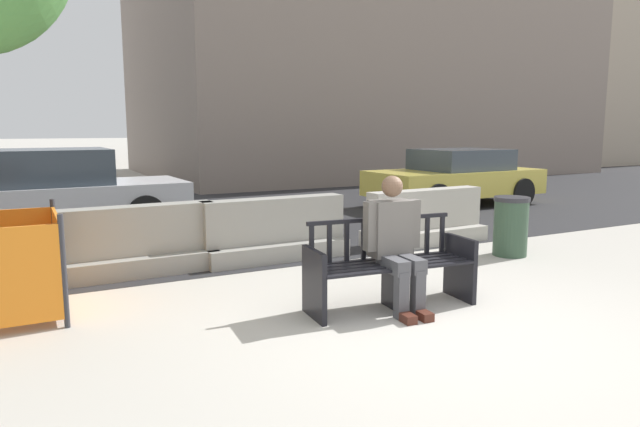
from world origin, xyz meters
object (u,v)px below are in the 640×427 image
Objects in this scene: seated_person at (395,240)px; car_sedan_mid at (48,191)px; car_taxi_near at (456,177)px; jersey_barrier_left at (133,247)px; jersey_barrier_right at (425,222)px; street_bench at (390,268)px; trash_bin at (511,226)px; jersey_barrier_centre at (274,234)px.

car_sedan_mid reaches higher than seated_person.
seated_person is at bearing -135.46° from car_taxi_near.
jersey_barrier_left is 1.00× the size of jersey_barrier_right.
street_bench is 0.42× the size of car_taxi_near.
street_bench is at bearing -158.16° from trash_bin.
jersey_barrier_right is 6.34m from car_sedan_mid.
trash_bin is (0.53, -1.23, 0.08)m from jersey_barrier_right.
jersey_barrier_right is (4.32, -0.18, 0.00)m from jersey_barrier_left.
jersey_barrier_left is at bearing 128.38° from street_bench.
jersey_barrier_right is (2.31, 2.37, -0.06)m from street_bench.
jersey_barrier_left is at bearing 178.00° from jersey_barrier_centre.
street_bench reaches higher than jersey_barrier_right.
car_sedan_mid is at bearing 114.06° from seated_person.
seated_person is 0.29× the size of car_sedan_mid.
street_bench is at bearing -135.85° from car_taxi_near.
jersey_barrier_right is at bearing 46.62° from seated_person.
car_sedan_mid is at bearing 143.17° from jersey_barrier_right.
jersey_barrier_right reaches higher than trash_bin.
car_sedan_mid is 7.53m from trash_bin.
jersey_barrier_centre reaches higher than trash_bin.
jersey_barrier_left is at bearing 163.77° from trash_bin.
trash_bin is at bearing -123.01° from car_taxi_near.
car_sedan_mid is at bearing 125.19° from jersey_barrier_centre.
car_taxi_near reaches higher than jersey_barrier_centre.
seated_person is at bearing -74.99° from street_bench.
jersey_barrier_centre is 2.42× the size of trash_bin.
street_bench is 0.39× the size of car_sedan_mid.
car_sedan_mid is 5.41× the size of trash_bin.
jersey_barrier_centre and jersey_barrier_left have the same top height.
jersey_barrier_left is (-2.03, 2.61, -0.35)m from seated_person.
jersey_barrier_centre is 6.59m from car_taxi_near.
jersey_barrier_left is at bearing -158.95° from car_taxi_near.
seated_person is at bearing -52.04° from jersey_barrier_left.
street_bench is 0.86× the size of jersey_barrier_left.
jersey_barrier_left is 5.05m from trash_bin.
seated_person is 3.32m from jersey_barrier_left.
jersey_barrier_right is (2.29, 2.42, -0.35)m from seated_person.
jersey_barrier_centre is 2.48m from jersey_barrier_right.
car_taxi_near is 5.22m from trash_bin.
seated_person reaches higher than jersey_barrier_right.
seated_person is 0.65× the size of jersey_barrier_left.
car_taxi_near reaches higher than jersey_barrier_right.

